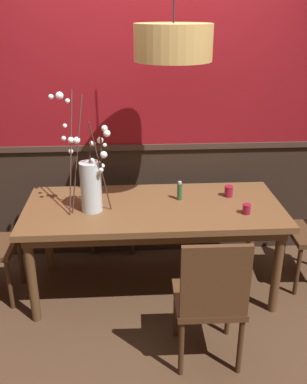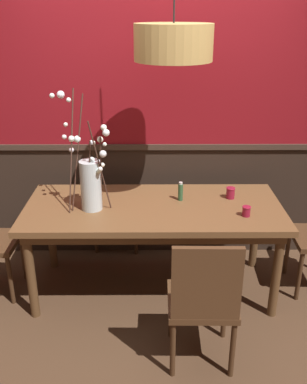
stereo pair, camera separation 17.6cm
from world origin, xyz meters
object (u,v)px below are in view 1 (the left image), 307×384
at_px(dining_table, 154,215).
at_px(candle_holder_nearer_edge, 229,191).
at_px(chair_far_side_left, 114,196).
at_px(chair_near_side_right, 211,296).
at_px(vase_with_blossoms, 90,183).
at_px(pendant_lamp, 173,42).
at_px(condiment_bottle, 180,191).
at_px(candle_holder_nearer_center, 247,209).

bearing_deg(dining_table, candle_holder_nearer_edge, 12.67).
height_order(chair_far_side_left, chair_near_side_right, chair_near_side_right).
bearing_deg(vase_with_blossoms, dining_table, 6.32).
relative_size(dining_table, chair_far_side_left, 2.22).
bearing_deg(vase_with_blossoms, pendant_lamp, 7.69).
bearing_deg(dining_table, pendant_lamp, 12.39).
distance_m(chair_far_side_left, condiment_bottle, 0.98).
distance_m(candle_holder_nearer_center, condiment_bottle, 0.56).
relative_size(vase_with_blossoms, candle_holder_nearer_center, 11.45).
xyz_separation_m(candle_holder_nearer_edge, condiment_bottle, (-0.41, -0.04, 0.03)).
height_order(dining_table, condiment_bottle, condiment_bottle).
distance_m(condiment_bottle, pendant_lamp, 1.15).
bearing_deg(candle_holder_nearer_center, chair_near_side_right, -119.82).
bearing_deg(dining_table, chair_far_side_left, 112.12).
distance_m(candle_holder_nearer_center, candle_holder_nearer_edge, 0.34).
relative_size(dining_table, pendant_lamp, 2.05).
xyz_separation_m(vase_with_blossoms, candle_holder_nearer_center, (1.17, -0.14, -0.18)).
height_order(vase_with_blossoms, candle_holder_nearer_edge, vase_with_blossoms).
bearing_deg(condiment_bottle, pendant_lamp, -137.55).
distance_m(vase_with_blossoms, condiment_bottle, 0.73).
xyz_separation_m(dining_table, condiment_bottle, (0.22, 0.10, 0.16)).
height_order(vase_with_blossoms, pendant_lamp, pendant_lamp).
bearing_deg(vase_with_blossoms, candle_holder_nearer_center, -6.62).
bearing_deg(pendant_lamp, dining_table, -167.61).
bearing_deg(pendant_lamp, chair_far_side_left, 120.62).
bearing_deg(candle_holder_nearer_center, chair_far_side_left, 135.18).
relative_size(chair_far_side_left, condiment_bottle, 5.83).
bearing_deg(pendant_lamp, vase_with_blossoms, -172.31).
bearing_deg(pendant_lamp, chair_near_side_right, -79.03).
bearing_deg(chair_far_side_left, dining_table, -67.88).
distance_m(chair_far_side_left, candle_holder_nearer_edge, 1.23).
xyz_separation_m(dining_table, chair_far_side_left, (-0.34, 0.84, -0.19)).
height_order(chair_far_side_left, candle_holder_nearer_center, chair_far_side_left).
distance_m(candle_holder_nearer_center, pendant_lamp, 1.32).
height_order(chair_far_side_left, candle_holder_nearer_edge, chair_far_side_left).
xyz_separation_m(chair_far_side_left, condiment_bottle, (0.56, -0.73, 0.34)).
bearing_deg(candle_holder_nearer_center, condiment_bottle, 148.28).
relative_size(dining_table, chair_near_side_right, 2.10).
relative_size(vase_with_blossoms, candle_holder_nearer_edge, 9.75).
xyz_separation_m(candle_holder_nearer_edge, pendant_lamp, (-0.49, -0.11, 1.17)).
relative_size(candle_holder_nearer_center, pendant_lamp, 0.08).
relative_size(dining_table, candle_holder_nearer_center, 25.75).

